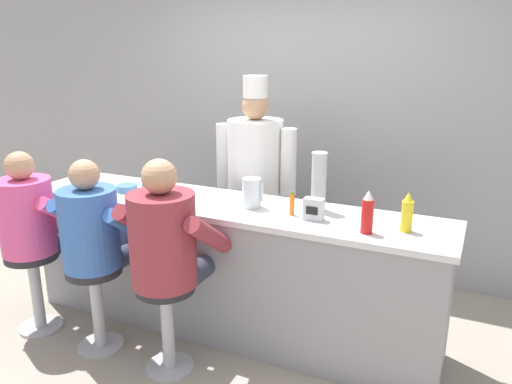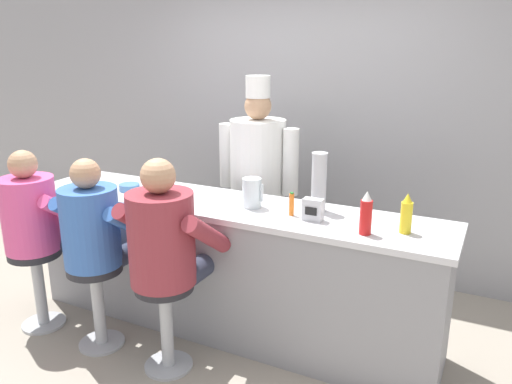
% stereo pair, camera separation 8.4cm
% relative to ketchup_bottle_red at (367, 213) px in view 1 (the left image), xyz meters
% --- Properties ---
extents(ground_plane, '(20.00, 20.00, 0.00)m').
position_rel_ketchup_bottle_red_xyz_m(ground_plane, '(-1.01, -0.16, -1.08)').
color(ground_plane, '#9E9384').
extents(wall_back, '(10.00, 0.06, 2.70)m').
position_rel_ketchup_bottle_red_xyz_m(wall_back, '(-1.01, 1.53, 0.27)').
color(wall_back, '#99999E').
rests_on(wall_back, ground_plane).
extents(diner_counter, '(3.07, 0.63, 0.96)m').
position_rel_ketchup_bottle_red_xyz_m(diner_counter, '(-1.01, 0.16, -0.60)').
color(diner_counter, gray).
rests_on(diner_counter, ground_plane).
extents(ketchup_bottle_red, '(0.07, 0.07, 0.26)m').
position_rel_ketchup_bottle_red_xyz_m(ketchup_bottle_red, '(0.00, 0.00, 0.00)').
color(ketchup_bottle_red, red).
rests_on(ketchup_bottle_red, diner_counter).
extents(mustard_bottle_yellow, '(0.07, 0.07, 0.24)m').
position_rel_ketchup_bottle_red_xyz_m(mustard_bottle_yellow, '(0.20, 0.13, -0.01)').
color(mustard_bottle_yellow, yellow).
rests_on(mustard_bottle_yellow, diner_counter).
extents(hot_sauce_bottle_orange, '(0.03, 0.03, 0.15)m').
position_rel_ketchup_bottle_red_xyz_m(hot_sauce_bottle_orange, '(-0.51, 0.12, -0.05)').
color(hot_sauce_bottle_orange, orange).
rests_on(hot_sauce_bottle_orange, diner_counter).
extents(water_pitcher_clear, '(0.15, 0.13, 0.20)m').
position_rel_ketchup_bottle_red_xyz_m(water_pitcher_clear, '(-0.81, 0.15, -0.02)').
color(water_pitcher_clear, silver).
rests_on(water_pitcher_clear, diner_counter).
extents(breakfast_plate, '(0.26, 0.26, 0.05)m').
position_rel_ketchup_bottle_red_xyz_m(breakfast_plate, '(-1.53, -0.04, -0.11)').
color(breakfast_plate, white).
rests_on(breakfast_plate, diner_counter).
extents(cereal_bowl, '(0.15, 0.15, 0.05)m').
position_rel_ketchup_bottle_red_xyz_m(cereal_bowl, '(-1.82, 0.10, -0.10)').
color(cereal_bowl, '#4C7FB7').
rests_on(cereal_bowl, diner_counter).
extents(coffee_mug_blue, '(0.13, 0.08, 0.08)m').
position_rel_ketchup_bottle_red_xyz_m(coffee_mug_blue, '(-1.73, 0.24, -0.08)').
color(coffee_mug_blue, '#4C7AB2').
rests_on(coffee_mug_blue, diner_counter).
extents(cup_stack_steel, '(0.11, 0.11, 0.39)m').
position_rel_ketchup_bottle_red_xyz_m(cup_stack_steel, '(-0.39, 0.28, 0.07)').
color(cup_stack_steel, '#B7BABF').
rests_on(cup_stack_steel, diner_counter).
extents(napkin_dispenser_chrome, '(0.12, 0.07, 0.14)m').
position_rel_ketchup_bottle_red_xyz_m(napkin_dispenser_chrome, '(-0.35, 0.09, -0.05)').
color(napkin_dispenser_chrome, silver).
rests_on(napkin_dispenser_chrome, diner_counter).
extents(diner_seated_pink, '(0.57, 0.56, 1.33)m').
position_rel_ketchup_bottle_red_xyz_m(diner_seated_pink, '(-2.26, -0.42, -0.27)').
color(diner_seated_pink, '#B2B5BA').
rests_on(diner_seated_pink, ground_plane).
extents(diner_seated_blue, '(0.57, 0.56, 1.33)m').
position_rel_ketchup_bottle_red_xyz_m(diner_seated_blue, '(-1.69, -0.42, -0.27)').
color(diner_seated_blue, '#B2B5BA').
rests_on(diner_seated_blue, ground_plane).
extents(diner_seated_maroon, '(0.61, 0.61, 1.39)m').
position_rel_ketchup_bottle_red_xyz_m(diner_seated_maroon, '(-1.12, -0.41, -0.24)').
color(diner_seated_maroon, '#B2B5BA').
rests_on(diner_seated_maroon, ground_plane).
extents(cook_in_whites_near, '(0.70, 0.45, 1.79)m').
position_rel_ketchup_bottle_red_xyz_m(cook_in_whites_near, '(-1.10, 0.83, -0.10)').
color(cook_in_whites_near, '#232328').
rests_on(cook_in_whites_near, ground_plane).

